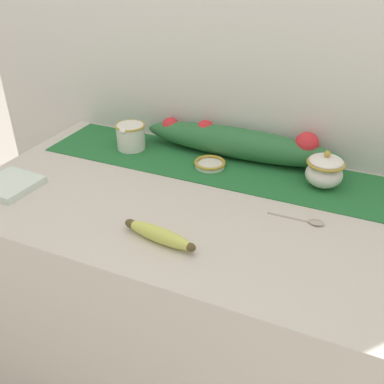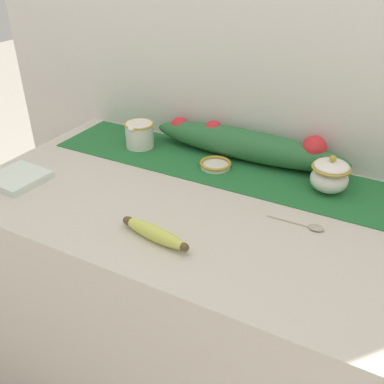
% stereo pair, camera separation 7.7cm
% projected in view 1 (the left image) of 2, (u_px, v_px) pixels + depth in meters
% --- Properties ---
extents(countertop, '(1.43, 0.75, 0.88)m').
position_uv_depth(countertop, '(202.00, 309.00, 1.48)').
color(countertop, beige).
rests_on(countertop, ground_plane).
extents(back_wall, '(2.23, 0.04, 2.40)m').
position_uv_depth(back_wall, '(251.00, 60.00, 1.40)').
color(back_wall, silver).
rests_on(back_wall, ground_plane).
extents(table_runner, '(1.32, 0.28, 0.00)m').
position_uv_depth(table_runner, '(230.00, 168.00, 1.43)').
color(table_runner, '#236B33').
rests_on(table_runner, countertop).
extents(cream_pitcher, '(0.11, 0.12, 0.09)m').
position_uv_depth(cream_pitcher, '(131.00, 135.00, 1.53)').
color(cream_pitcher, white).
rests_on(cream_pitcher, countertop).
extents(sugar_bowl, '(0.11, 0.11, 0.12)m').
position_uv_depth(sugar_bowl, '(324.00, 170.00, 1.30)').
color(sugar_bowl, white).
rests_on(sugar_bowl, countertop).
extents(small_dish, '(0.11, 0.11, 0.02)m').
position_uv_depth(small_dish, '(210.00, 164.00, 1.43)').
color(small_dish, white).
rests_on(small_dish, countertop).
extents(banana, '(0.22, 0.07, 0.04)m').
position_uv_depth(banana, '(159.00, 235.00, 1.08)').
color(banana, '#CCD156').
rests_on(banana, countertop).
extents(spoon, '(0.16, 0.03, 0.01)m').
position_uv_depth(spoon, '(313.00, 222.00, 1.15)').
color(spoon, '#A89E89').
rests_on(spoon, countertop).
extents(napkin_stack, '(0.17, 0.17, 0.02)m').
position_uv_depth(napkin_stack, '(10.00, 184.00, 1.31)').
color(napkin_stack, silver).
rests_on(napkin_stack, countertop).
extents(poinsettia_garland, '(0.70, 0.11, 0.13)m').
position_uv_depth(poinsettia_garland, '(240.00, 142.00, 1.47)').
color(poinsettia_garland, '#2D6B38').
rests_on(poinsettia_garland, countertop).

